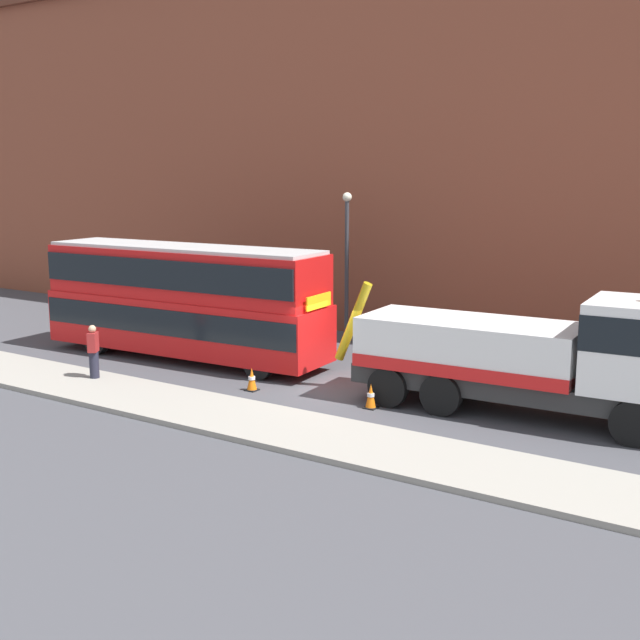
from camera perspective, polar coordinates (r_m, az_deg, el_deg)
ground_plane at (r=24.58m, az=1.04°, el=-4.94°), size 120.00×120.00×0.00m
near_kerb at (r=21.25m, az=-4.96°, el=-7.30°), size 60.00×2.80×0.15m
building_facade at (r=31.08m, az=9.39°, el=13.23°), size 60.00×1.50×16.00m
recovery_tow_truck at (r=22.12m, az=15.15°, el=-2.39°), size 10.20×3.08×3.67m
double_decker_bus at (r=28.34m, az=-9.82°, el=1.63°), size 11.14×3.10×4.06m
pedestrian_onlooker at (r=26.00m, az=-16.06°, el=-2.25°), size 0.43×0.48×1.71m
traffic_cone_near_bus at (r=24.31m, az=-4.95°, el=-4.33°), size 0.36×0.36×0.72m
traffic_cone_midway at (r=22.49m, az=3.69°, el=-5.55°), size 0.36×0.36×0.72m
street_lamp at (r=30.72m, az=1.95°, el=4.81°), size 0.36×0.36×5.83m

